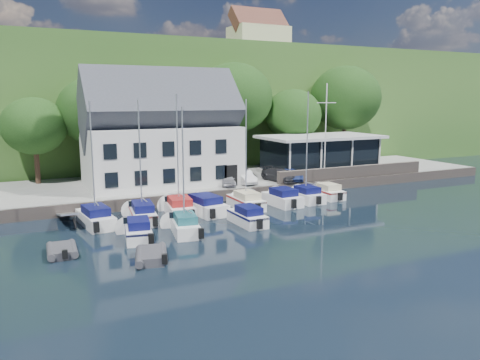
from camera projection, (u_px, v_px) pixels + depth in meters
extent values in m
plane|color=black|center=(321.00, 227.00, 33.77)|extent=(180.00, 180.00, 0.00)
cube|color=gray|center=(224.00, 182.00, 49.25)|extent=(60.00, 13.00, 1.00)
cube|color=#695C54|center=(252.00, 193.00, 43.47)|extent=(60.00, 0.30, 1.00)
cube|color=#2C531F|center=(129.00, 104.00, 87.54)|extent=(160.00, 75.00, 16.00)
cube|color=olive|center=(158.00, 64.00, 96.62)|extent=(50.00, 30.00, 0.30)
cube|color=#695C54|center=(353.00, 172.00, 48.71)|extent=(18.00, 0.50, 1.20)
imported|color=silver|center=(227.00, 180.00, 44.26)|extent=(2.09, 3.50, 1.12)
imported|color=silver|center=(244.00, 177.00, 45.35)|extent=(1.66, 3.99, 1.28)
imported|color=#2C2D31|center=(279.00, 175.00, 46.64)|extent=(2.54, 4.65, 1.28)
imported|color=navy|center=(290.00, 174.00, 46.93)|extent=(2.34, 3.89, 1.25)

